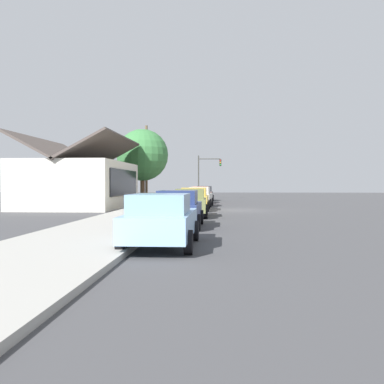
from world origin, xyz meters
name	(u,v)px	position (x,y,z in m)	size (l,w,h in m)	color
ground_plane	(235,210)	(0.00, 0.00, 0.00)	(120.00, 120.00, 0.00)	#424244
sidewalk_curb	(156,209)	(0.00, 5.60, 0.08)	(60.00, 4.20, 0.16)	#A3A099
car_skyblue	(162,220)	(-18.41, 2.83, 0.82)	(4.69, 2.05, 1.59)	#8CB7E0
car_navy	(179,208)	(-12.44, 2.86, 0.81)	(4.50, 2.01, 1.59)	navy
car_olive	(190,203)	(-6.53, 2.74, 0.81)	(4.48, 2.03, 1.59)	olive
car_mustard	(195,199)	(-0.41, 2.85, 0.82)	(4.89, 2.09, 1.59)	gold
car_ivory	(200,196)	(4.91, 2.68, 0.81)	(4.69, 2.10, 1.59)	silver
car_coral	(201,195)	(10.73, 2.85, 0.81)	(4.84, 2.12, 1.59)	#EA8C75
car_charcoal	(204,193)	(16.94, 2.78, 0.81)	(4.42, 2.17, 1.59)	#2D3035
storefront_building	(80,183)	(2.79, 11.98, 1.92)	(12.20, 7.26, 5.53)	silver
shade_tree	(142,155)	(11.48, 8.58, 4.62)	(5.02, 5.02, 7.15)	brown
traffic_light_main	(207,170)	(21.70, 2.54, 3.49)	(0.37, 2.79, 5.20)	#383833
utility_pole_wooden	(146,162)	(11.55, 8.20, 3.93)	(1.80, 0.24, 7.50)	brown
fire_hydrant_red	(181,200)	(4.54, 4.20, 0.50)	(0.22, 0.22, 0.71)	red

